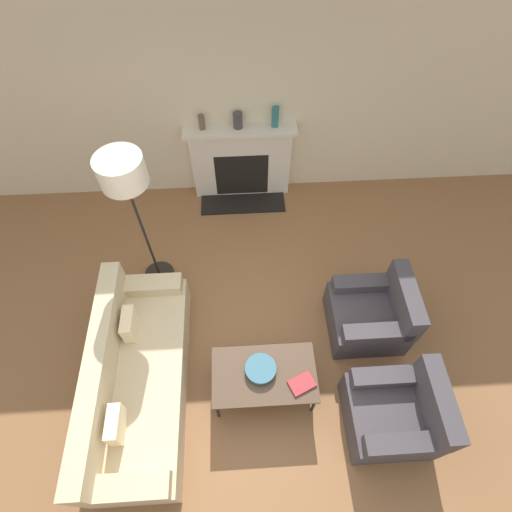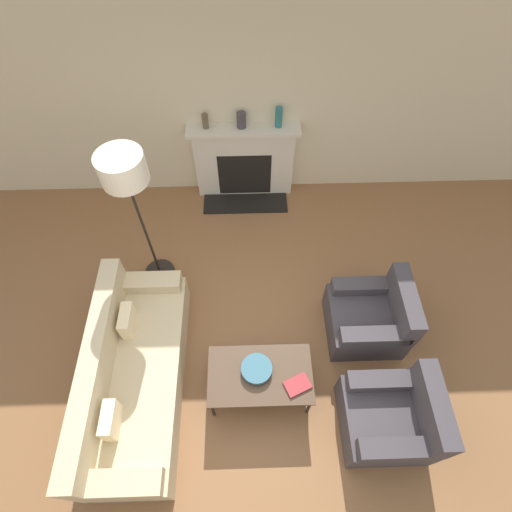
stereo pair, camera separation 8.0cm
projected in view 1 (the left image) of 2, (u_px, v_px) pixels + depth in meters
name	position (u px, v px, depth m)	size (l,w,h in m)	color
ground_plane	(236.00, 373.00, 4.51)	(18.00, 18.00, 0.00)	brown
wall_back	(225.00, 102.00, 5.02)	(18.00, 0.06, 2.90)	beige
fireplace	(241.00, 163.00, 5.67)	(1.50, 0.59, 1.16)	beige
couch	(136.00, 378.00, 4.18)	(0.87, 2.26, 0.83)	#CCB78E
armchair_near	(396.00, 413.00, 3.97)	(0.85, 0.80, 0.84)	#423D42
armchair_far	(372.00, 315.00, 4.59)	(0.85, 0.80, 0.84)	#423D42
coffee_table	(264.00, 375.00, 4.09)	(1.07, 0.63, 0.43)	#4C3828
bowl	(261.00, 369.00, 4.06)	(0.32, 0.32, 0.07)	#38667A
book	(302.00, 384.00, 4.00)	(0.30, 0.26, 0.02)	#9E2D33
floor_lamp	(125.00, 181.00, 3.86)	(0.47, 0.47, 1.99)	black
mantel_vase_left	(202.00, 122.00, 5.09)	(0.08, 0.08, 0.20)	brown
mantel_vase_center_left	(238.00, 120.00, 5.10)	(0.12, 0.12, 0.21)	#3D383D
mantel_vase_center_right	(275.00, 117.00, 5.09)	(0.09, 0.09, 0.28)	#28666B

